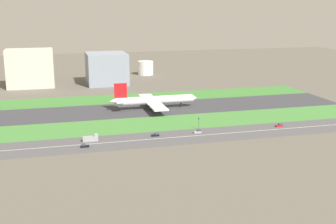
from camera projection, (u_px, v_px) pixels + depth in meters
ground_plane at (155, 109)px, 319.77m from camera, size 800.00×800.00×0.00m
runway at (155, 109)px, 319.76m from camera, size 280.00×46.00×0.10m
grass_median_north at (143, 97)px, 358.24m from camera, size 280.00×36.00×0.10m
grass_median_south at (170, 123)px, 281.28m from camera, size 280.00×36.00×0.10m
highway at (184, 137)px, 251.25m from camera, size 280.00×28.00×0.10m
highway_centerline at (184, 137)px, 251.23m from camera, size 266.00×0.50×0.01m
airliner at (153, 100)px, 317.88m from camera, size 65.00×56.00×19.70m
truck_1 at (91, 138)px, 242.32m from camera, size 8.40×2.50×4.00m
car_3 at (279, 125)px, 271.58m from camera, size 4.40×1.80×2.00m
car_0 at (84, 146)px, 232.04m from camera, size 4.40×1.80×2.00m
car_1 at (198, 132)px, 258.18m from camera, size 4.40×1.80×2.00m
car_2 at (156, 135)px, 251.77m from camera, size 4.40×1.80×2.00m
traffic_light at (199, 122)px, 265.72m from camera, size 0.36×0.50×7.20m
terminal_building at (30, 68)px, 400.04m from camera, size 41.45×25.02×34.73m
hangar_building at (107, 68)px, 418.19m from camera, size 37.19×39.75×29.36m
fuel_tank_west at (116, 70)px, 466.17m from camera, size 25.48×25.48×12.95m
fuel_tank_centre at (146, 68)px, 474.10m from camera, size 16.51×16.51×14.76m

